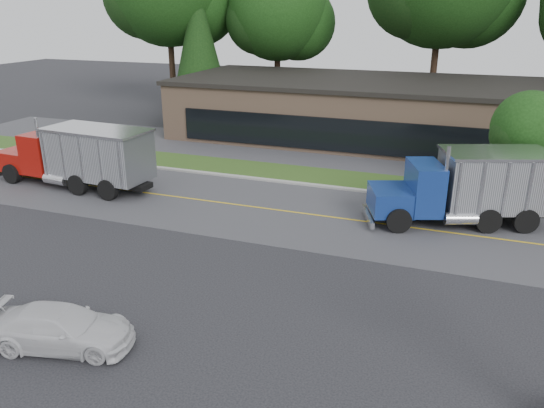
{
  "coord_description": "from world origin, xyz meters",
  "views": [
    {
      "loc": [
        6.93,
        -13.74,
        9.31
      ],
      "look_at": [
        0.0,
        5.2,
        1.8
      ],
      "focal_mm": 35.0,
      "sensor_mm": 36.0,
      "label": 1
    }
  ],
  "objects": [
    {
      "name": "evergreen_left",
      "position": [
        -16.0,
        30.0,
        6.51
      ],
      "size": [
        5.21,
        5.21,
        11.84
      ],
      "color": "#382619",
      "rests_on": "ground"
    },
    {
      "name": "road",
      "position": [
        0.0,
        9.0,
        0.0
      ],
      "size": [
        60.0,
        8.0,
        0.02
      ],
      "primitive_type": "cube",
      "color": "#59595E",
      "rests_on": "ground"
    },
    {
      "name": "strip_mall",
      "position": [
        2.0,
        26.0,
        2.0
      ],
      "size": [
        32.0,
        12.0,
        4.0
      ],
      "primitive_type": "cube",
      "color": "#A17C62",
      "rests_on": "ground"
    },
    {
      "name": "ground",
      "position": [
        0.0,
        0.0,
        0.0
      ],
      "size": [
        140.0,
        140.0,
        0.0
      ],
      "primitive_type": "plane",
      "color": "#36363B",
      "rests_on": "ground"
    },
    {
      "name": "dump_truck_red",
      "position": [
        -12.33,
        8.73,
        1.81
      ],
      "size": [
        9.76,
        3.26,
        3.36
      ],
      "rotation": [
        0.0,
        0.0,
        3.07
      ],
      "color": "black",
      "rests_on": "ground"
    },
    {
      "name": "rally_car",
      "position": [
        -3.29,
        -3.53,
        0.61
      ],
      "size": [
        4.47,
        2.64,
        1.22
      ],
      "primitive_type": "imported",
      "rotation": [
        0.0,
        0.0,
        1.81
      ],
      "color": "silver",
      "rests_on": "ground"
    },
    {
      "name": "grass_verge",
      "position": [
        0.0,
        15.0,
        0.0
      ],
      "size": [
        60.0,
        3.4,
        0.03
      ],
      "primitive_type": "cube",
      "color": "#31501B",
      "rests_on": "ground"
    },
    {
      "name": "dump_truck_blue",
      "position": [
        7.5,
        10.47,
        1.8
      ],
      "size": [
        8.14,
        4.96,
        3.36
      ],
      "rotation": [
        0.0,
        0.0,
        3.49
      ],
      "color": "black",
      "rests_on": "ground"
    },
    {
      "name": "center_line",
      "position": [
        0.0,
        9.0,
        0.0
      ],
      "size": [
        60.0,
        0.12,
        0.01
      ],
      "primitive_type": "cube",
      "color": "gold",
      "rests_on": "ground"
    },
    {
      "name": "tree_verge",
      "position": [
        10.06,
        15.05,
        3.51
      ],
      "size": [
        3.87,
        3.64,
        5.52
      ],
      "color": "#382619",
      "rests_on": "ground"
    },
    {
      "name": "tree_far_b",
      "position": [
        -9.86,
        34.11,
        8.61
      ],
      "size": [
        9.46,
        8.9,
        13.5
      ],
      "color": "#382619",
      "rests_on": "ground"
    },
    {
      "name": "far_parking",
      "position": [
        0.0,
        20.0,
        0.0
      ],
      "size": [
        60.0,
        7.0,
        0.02
      ],
      "primitive_type": "cube",
      "color": "#59595E",
      "rests_on": "ground"
    },
    {
      "name": "curb",
      "position": [
        0.0,
        13.2,
        0.0
      ],
      "size": [
        60.0,
        0.3,
        0.12
      ],
      "primitive_type": "cube",
      "color": "#9E9E99",
      "rests_on": "ground"
    }
  ]
}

